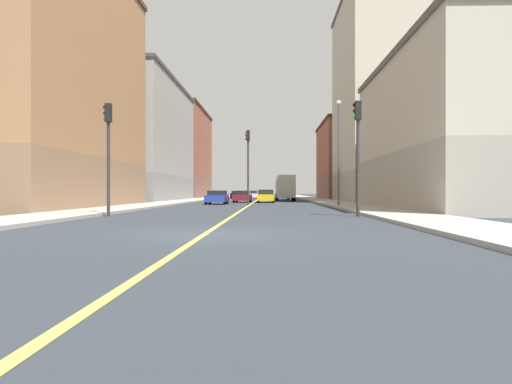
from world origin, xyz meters
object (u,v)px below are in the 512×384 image
car_white (252,195)px  car_yellow (266,196)px  traffic_light_left_near (358,141)px  building_right_corner (32,79)px  building_left_mid (390,100)px  street_lamp_left_near (339,143)px  building_right_distant (174,154)px  box_truck (285,188)px  building_left_near (469,132)px  car_maroon (243,197)px  car_silver (283,195)px  building_left_far (356,161)px  car_blue (217,197)px  building_right_midblock (136,141)px  traffic_light_median_far (248,157)px  car_black (236,195)px  traffic_light_right_near (108,143)px

car_white → car_yellow: size_ratio=1.00×
traffic_light_left_near → building_right_corner: bearing=152.9°
building_left_mid → street_lamp_left_near: 20.17m
building_right_distant → box_truck: building_right_distant is taller
building_left_near → building_right_corner: building_right_corner is taller
box_truck → car_maroon: bearing=-123.8°
street_lamp_left_near → car_silver: 34.50m
building_left_far → car_blue: bearing=-121.0°
car_blue → box_truck: 16.27m
car_blue → building_left_far: bearing=59.0°
building_right_midblock → traffic_light_median_far: size_ratio=3.95×
traffic_light_median_far → building_right_corner: bearing=-153.8°
box_truck → car_blue: bearing=-114.8°
car_black → car_white: bearing=2.8°
building_left_far → building_right_corner: size_ratio=0.84×
traffic_light_median_far → car_blue: (-3.07, 3.86, -3.49)m
building_left_near → traffic_light_right_near: (-21.13, -9.61, -1.60)m
building_right_midblock → car_silver: (18.71, 10.55, -6.89)m
traffic_light_right_near → car_silver: (9.65, 47.86, -2.97)m
building_left_near → street_lamp_left_near: 9.10m
car_maroon → car_blue: bearing=-104.6°
traffic_light_left_near → car_white: size_ratio=1.28×
car_silver → building_left_far: bearing=21.4°
car_blue → box_truck: (6.80, 14.74, 1.02)m
traffic_light_left_near → car_blue: size_ratio=1.33×
building_left_far → building_right_corner: bearing=-126.0°
traffic_light_left_near → car_white: bearing=97.1°
traffic_light_median_far → car_white: bearing=91.6°
car_maroon → building_left_near: bearing=-50.7°
building_right_corner → box_truck: building_right_corner is taller
building_left_mid → car_silver: size_ratio=4.96×
building_right_midblock → car_yellow: size_ratio=5.90×
traffic_light_right_near → car_maroon: traffic_light_right_near is taller
building_left_near → street_lamp_left_near: building_left_near is taller
car_white → car_black: car_white is taller
car_blue → box_truck: bearing=65.2°
car_white → car_black: size_ratio=1.02×
building_left_far → building_right_corner: (-30.19, -41.58, 3.28)m
street_lamp_left_near → car_maroon: 18.26m
building_right_corner → traffic_light_left_near: size_ratio=3.99×
traffic_light_left_near → car_yellow: traffic_light_left_near is taller
building_left_near → traffic_light_right_near: size_ratio=3.95×
building_right_distant → building_right_corner: bearing=-90.0°
building_left_near → box_truck: building_left_near is taller
building_right_corner → car_white: 49.86m
street_lamp_left_near → car_black: (-10.85, 43.95, -4.27)m
building_right_corner → car_silver: bearing=63.2°
building_right_midblock → car_white: size_ratio=5.88×
traffic_light_median_far → box_truck: traffic_light_median_far is taller
car_black → box_truck: bearing=-70.4°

